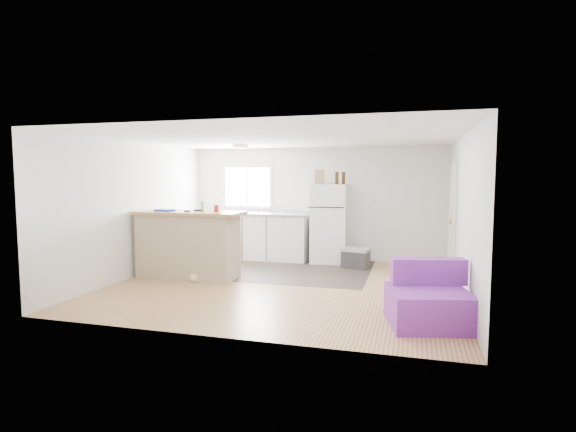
{
  "coord_description": "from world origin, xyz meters",
  "views": [
    {
      "loc": [
        2.03,
        -6.97,
        1.79
      ],
      "look_at": [
        -0.11,
        0.7,
        1.08
      ],
      "focal_mm": 28.0,
      "sensor_mm": 36.0,
      "label": 1
    }
  ],
  "objects_px": {
    "kitchen_cabinets": "(259,235)",
    "bottle_left": "(337,178)",
    "refrigerator": "(329,223)",
    "bottle_right": "(343,178)",
    "mop": "(196,268)",
    "blue_tray": "(165,210)",
    "cooler": "(356,258)",
    "cleaner_jug": "(206,272)",
    "peninsula": "(188,244)",
    "cardboard_box": "(320,177)",
    "red_cup": "(216,208)",
    "purple_seat": "(428,302)"
  },
  "relations": [
    {
      "from": "kitchen_cabinets",
      "to": "bottle_left",
      "type": "bearing_deg",
      "value": -3.36
    },
    {
      "from": "refrigerator",
      "to": "bottle_right",
      "type": "xyz_separation_m",
      "value": [
        0.29,
        0.01,
        0.94
      ]
    },
    {
      "from": "mop",
      "to": "blue_tray",
      "type": "distance_m",
      "value": 1.2
    },
    {
      "from": "refrigerator",
      "to": "cooler",
      "type": "bearing_deg",
      "value": -38.58
    },
    {
      "from": "refrigerator",
      "to": "cleaner_jug",
      "type": "height_order",
      "value": "refrigerator"
    },
    {
      "from": "peninsula",
      "to": "cardboard_box",
      "type": "xyz_separation_m",
      "value": [
        1.95,
        1.99,
        1.18
      ]
    },
    {
      "from": "peninsula",
      "to": "bottle_right",
      "type": "height_order",
      "value": "bottle_right"
    },
    {
      "from": "refrigerator",
      "to": "blue_tray",
      "type": "distance_m",
      "value": 3.33
    },
    {
      "from": "red_cup",
      "to": "bottle_left",
      "type": "height_order",
      "value": "bottle_left"
    },
    {
      "from": "cleaner_jug",
      "to": "bottle_right",
      "type": "bearing_deg",
      "value": 55.29
    },
    {
      "from": "red_cup",
      "to": "blue_tray",
      "type": "xyz_separation_m",
      "value": [
        -0.94,
        -0.1,
        -0.04
      ]
    },
    {
      "from": "peninsula",
      "to": "bottle_left",
      "type": "height_order",
      "value": "bottle_left"
    },
    {
      "from": "peninsula",
      "to": "purple_seat",
      "type": "bearing_deg",
      "value": -20.41
    },
    {
      "from": "purple_seat",
      "to": "cardboard_box",
      "type": "distance_m",
      "value": 4.32
    },
    {
      "from": "cleaner_jug",
      "to": "peninsula",
      "type": "bearing_deg",
      "value": 175.24
    },
    {
      "from": "blue_tray",
      "to": "kitchen_cabinets",
      "type": "bearing_deg",
      "value": 64.67
    },
    {
      "from": "cooler",
      "to": "purple_seat",
      "type": "bearing_deg",
      "value": -55.75
    },
    {
      "from": "bottle_right",
      "to": "mop",
      "type": "bearing_deg",
      "value": -132.88
    },
    {
      "from": "kitchen_cabinets",
      "to": "cleaner_jug",
      "type": "distance_m",
      "value": 2.19
    },
    {
      "from": "cleaner_jug",
      "to": "bottle_right",
      "type": "relative_size",
      "value": 1.25
    },
    {
      "from": "cleaner_jug",
      "to": "bottle_right",
      "type": "xyz_separation_m",
      "value": [
        2.06,
        2.15,
        1.61
      ]
    },
    {
      "from": "kitchen_cabinets",
      "to": "peninsula",
      "type": "xyz_separation_m",
      "value": [
        -0.61,
        -2.06,
        0.09
      ]
    },
    {
      "from": "kitchen_cabinets",
      "to": "purple_seat",
      "type": "distance_m",
      "value": 4.93
    },
    {
      "from": "red_cup",
      "to": "cardboard_box",
      "type": "bearing_deg",
      "value": 54.44
    },
    {
      "from": "cleaner_jug",
      "to": "bottle_left",
      "type": "distance_m",
      "value": 3.23
    },
    {
      "from": "purple_seat",
      "to": "peninsula",
      "type": "bearing_deg",
      "value": 146.45
    },
    {
      "from": "bottle_left",
      "to": "peninsula",
      "type": "bearing_deg",
      "value": -140.23
    },
    {
      "from": "blue_tray",
      "to": "bottle_left",
      "type": "xyz_separation_m",
      "value": [
        2.72,
        2.0,
        0.56
      ]
    },
    {
      "from": "purple_seat",
      "to": "blue_tray",
      "type": "xyz_separation_m",
      "value": [
        -4.41,
        1.42,
        0.92
      ]
    },
    {
      "from": "peninsula",
      "to": "cooler",
      "type": "relative_size",
      "value": 3.3
    },
    {
      "from": "mop",
      "to": "bottle_left",
      "type": "relative_size",
      "value": 5.58
    },
    {
      "from": "mop",
      "to": "bottle_right",
      "type": "xyz_separation_m",
      "value": [
        2.15,
        2.31,
        1.52
      ]
    },
    {
      "from": "cleaner_jug",
      "to": "red_cup",
      "type": "bearing_deg",
      "value": 44.12
    },
    {
      "from": "cleaner_jug",
      "to": "mop",
      "type": "bearing_deg",
      "value": -108.65
    },
    {
      "from": "refrigerator",
      "to": "kitchen_cabinets",
      "type": "bearing_deg",
      "value": 175.7
    },
    {
      "from": "cooler",
      "to": "cardboard_box",
      "type": "xyz_separation_m",
      "value": [
        -0.8,
        0.37,
        1.57
      ]
    },
    {
      "from": "red_cup",
      "to": "cardboard_box",
      "type": "xyz_separation_m",
      "value": [
        1.41,
        1.97,
        0.54
      ]
    },
    {
      "from": "refrigerator",
      "to": "mop",
      "type": "bearing_deg",
      "value": -132.81
    },
    {
      "from": "cardboard_box",
      "to": "bottle_left",
      "type": "bearing_deg",
      "value": -9.95
    },
    {
      "from": "kitchen_cabinets",
      "to": "peninsula",
      "type": "height_order",
      "value": "kitchen_cabinets"
    },
    {
      "from": "mop",
      "to": "bottle_left",
      "type": "xyz_separation_m",
      "value": [
        2.03,
        2.19,
        1.52
      ]
    },
    {
      "from": "cardboard_box",
      "to": "bottle_right",
      "type": "bearing_deg",
      "value": 7.11
    },
    {
      "from": "cooler",
      "to": "blue_tray",
      "type": "bearing_deg",
      "value": -139.39
    },
    {
      "from": "refrigerator",
      "to": "cooler",
      "type": "height_order",
      "value": "refrigerator"
    },
    {
      "from": "peninsula",
      "to": "blue_tray",
      "type": "xyz_separation_m",
      "value": [
        -0.4,
        -0.08,
        0.6
      ]
    },
    {
      "from": "cooler",
      "to": "peninsula",
      "type": "bearing_deg",
      "value": -137.18
    },
    {
      "from": "blue_tray",
      "to": "bottle_right",
      "type": "bearing_deg",
      "value": 36.94
    },
    {
      "from": "peninsula",
      "to": "mop",
      "type": "distance_m",
      "value": 0.53
    },
    {
      "from": "blue_tray",
      "to": "purple_seat",
      "type": "bearing_deg",
      "value": -17.83
    },
    {
      "from": "refrigerator",
      "to": "bottle_left",
      "type": "height_order",
      "value": "bottle_left"
    }
  ]
}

